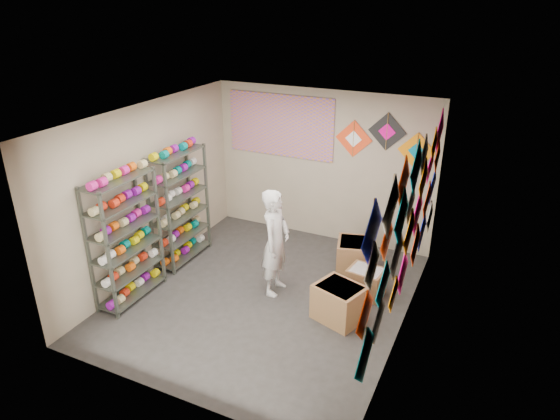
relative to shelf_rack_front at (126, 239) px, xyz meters
The scene contains 12 objects.
ground 2.19m from the shelf_rack_front, 25.53° to the left, with size 4.50×4.50×0.00m, color #2D2A28.
room_walls 2.09m from the shelf_rack_front, 25.53° to the left, with size 4.50×4.50×4.50m.
shelf_rack_front is the anchor object (origin of this frame).
shelf_rack_back 1.30m from the shelf_rack_front, 90.00° to the left, with size 0.40×1.10×1.90m, color #4C5147.
string_spools 0.66m from the shelf_rack_front, 90.00° to the left, with size 0.12×2.36×0.12m.
kite_wall_display 3.91m from the shelf_rack_front, 12.74° to the left, with size 0.06×4.30×2.08m.
back_wall_kites 4.32m from the shelf_rack_front, 47.31° to the left, with size 1.68×0.02×0.89m.
poster 3.40m from the shelf_rack_front, 72.35° to the left, with size 2.00×0.01×1.10m, color #8755B9.
shopkeeper 2.14m from the shelf_rack_front, 29.61° to the left, with size 0.42×0.61×1.63m, color silver.
carton_a 3.13m from the shelf_rack_front, 14.73° to the left, with size 0.62×0.52×0.52m, color olive.
carton_b 3.55m from the shelf_rack_front, 26.25° to the left, with size 0.51×0.42×0.42m, color olive.
carton_c 3.54m from the shelf_rack_front, 38.00° to the left, with size 0.54×0.59×0.52m, color olive.
Camera 1 is at (2.89, -5.62, 4.17)m, focal length 32.00 mm.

